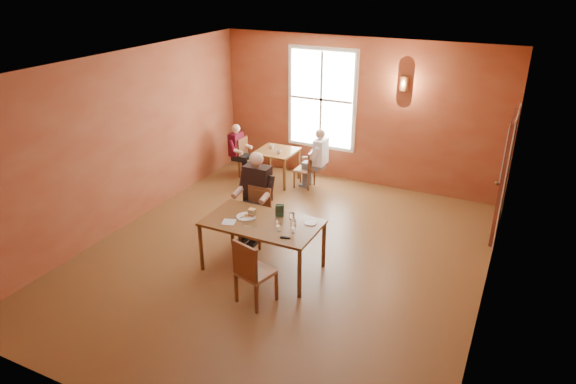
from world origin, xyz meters
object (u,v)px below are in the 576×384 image
at_px(second_table, 277,166).
at_px(diner_maroon, 249,152).
at_px(diner_main, 253,204).
at_px(chair_diner_white, 305,169).
at_px(main_table, 263,245).
at_px(chair_diner_maroon, 250,158).
at_px(diner_white, 306,159).
at_px(chair_empty, 256,271).
at_px(chair_diner_main, 255,217).

relative_size(second_table, diner_maroon, 0.70).
bearing_deg(diner_maroon, second_table, 90.00).
xyz_separation_m(diner_main, chair_diner_white, (-0.22, 2.53, -0.32)).
relative_size(main_table, chair_diner_maroon, 1.99).
height_order(diner_main, diner_white, diner_main).
bearing_deg(chair_diner_maroon, chair_empty, 30.74).
relative_size(chair_diner_white, diner_white, 0.65).
distance_m(chair_empty, chair_diner_maroon, 4.57).
distance_m(chair_diner_maroon, diner_maroon, 0.14).
relative_size(main_table, diner_maroon, 1.51).
relative_size(chair_diner_main, second_table, 1.19).
xyz_separation_m(diner_white, diner_maroon, (-1.36, 0.00, -0.05)).
distance_m(main_table, chair_diner_white, 3.24).
xyz_separation_m(chair_diner_white, diner_maroon, (-1.33, 0.00, 0.16)).
bearing_deg(chair_diner_maroon, main_table, 32.64).
bearing_deg(main_table, diner_white, 102.35).
bearing_deg(diner_white, main_table, -167.65).
height_order(chair_diner_main, diner_maroon, diner_maroon).
distance_m(chair_diner_white, chair_diner_maroon, 1.30).
relative_size(second_table, chair_diner_white, 0.99).
bearing_deg(diner_white, diner_main, -175.69).
bearing_deg(chair_diner_main, main_table, 127.57).
xyz_separation_m(main_table, chair_empty, (0.32, -0.78, 0.09)).
bearing_deg(chair_empty, chair_diner_maroon, 136.33).
relative_size(diner_main, second_table, 1.82).
height_order(chair_empty, chair_diner_maroon, chair_empty).
xyz_separation_m(diner_main, second_table, (-0.87, 2.53, -0.37)).
bearing_deg(chair_diner_main, chair_empty, 119.80).
distance_m(chair_empty, diner_white, 4.06).
bearing_deg(main_table, chair_empty, -67.80).
bearing_deg(chair_diner_white, main_table, -167.13).
bearing_deg(diner_maroon, main_table, 33.03).
bearing_deg(chair_diner_white, second_table, 90.00).
height_order(diner_main, chair_empty, diner_main).
bearing_deg(chair_diner_white, diner_main, -175.02).
height_order(diner_white, chair_diner_maroon, diner_white).
xyz_separation_m(chair_diner_main, chair_empty, (0.82, -1.43, 0.02)).
relative_size(diner_main, diner_white, 1.18).
bearing_deg(chair_diner_maroon, chair_diner_main, 31.27).
bearing_deg(second_table, main_table, -66.51).
xyz_separation_m(diner_main, chair_diner_maroon, (-1.52, 2.53, -0.29)).
relative_size(chair_empty, second_table, 1.23).
relative_size(main_table, second_table, 2.15).
bearing_deg(diner_white, chair_empty, -165.62).
bearing_deg(chair_empty, diner_maroon, 136.65).
distance_m(chair_diner_main, diner_white, 2.52).
bearing_deg(chair_diner_main, diner_maroon, -58.23).
bearing_deg(chair_diner_main, second_table, -70.83).
height_order(chair_diner_main, chair_diner_maroon, chair_diner_main).
relative_size(main_table, diner_main, 1.18).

